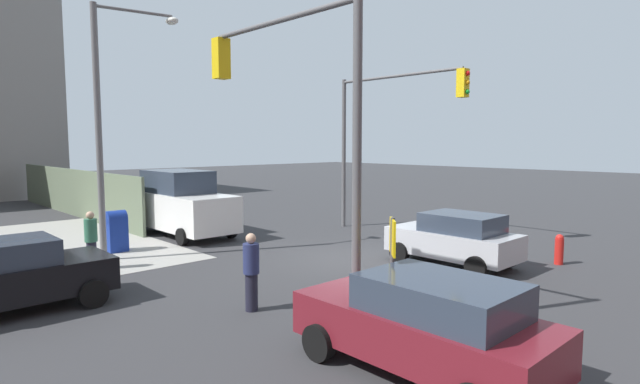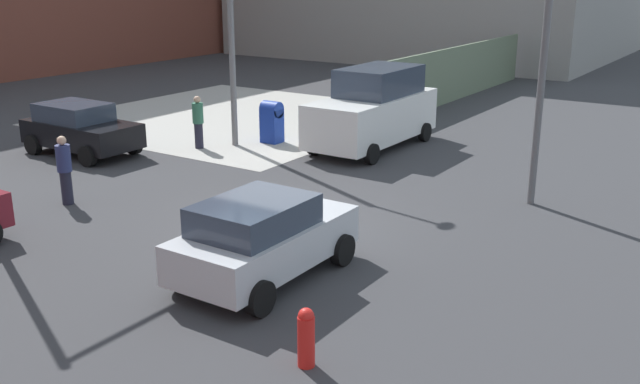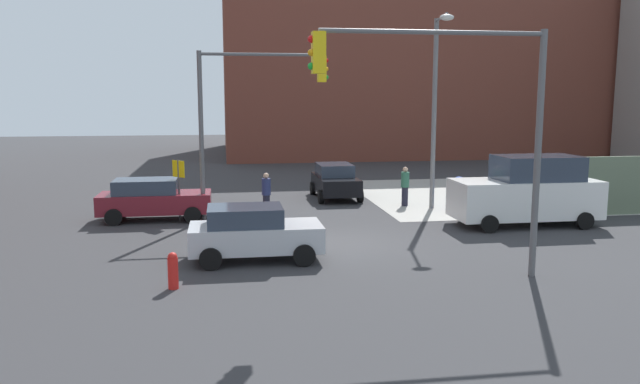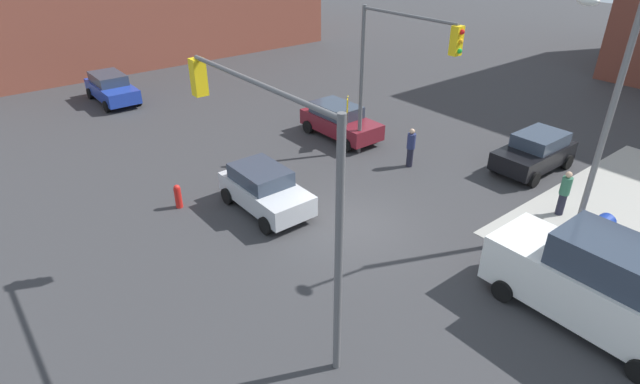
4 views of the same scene
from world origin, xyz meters
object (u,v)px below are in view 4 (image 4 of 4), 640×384
Objects in this scene: fire_hydrant at (178,196)px; sedan_blue at (111,88)px; van_white_delivery at (598,284)px; pedestrian_waiting at (564,192)px; coupe_maroon at (340,121)px; traffic_signal_nw_corner at (396,61)px; mailbox_blue at (599,235)px; street_lamp_corner at (606,104)px; pedestrian_crossing at (411,147)px; traffic_signal_se_corner at (273,160)px; sedan_black at (535,152)px; sedan_silver at (265,189)px.

fire_hydrant is 0.21× the size of sedan_blue.
van_white_delivery is 5.78m from pedestrian_waiting.
pedestrian_waiting reaches higher than sedan_blue.
fire_hydrant is 0.22× the size of coupe_maroon.
coupe_maroon is (-1.44, 9.17, 0.36)m from fire_hydrant.
traffic_signal_nw_corner reaches higher than fire_hydrant.
coupe_maroon is at bearing 98.93° from fire_hydrant.
van_white_delivery is (1.34, -3.20, 0.52)m from mailbox_blue.
street_lamp_corner reaches higher than van_white_delivery.
pedestrian_crossing is at bearing 23.01° from sedan_blue.
pedestrian_waiting is at bearing 79.22° from traffic_signal_se_corner.
traffic_signal_nw_corner reaches higher than pedestrian_crossing.
traffic_signal_se_corner is 11.81m from pedestrian_waiting.
sedan_blue is 23.18m from sedan_black.
pedestrian_crossing is at bearing 2.97° from coupe_maroon.
traffic_signal_nw_corner is at bearing 117.62° from traffic_signal_se_corner.
street_lamp_corner reaches higher than mailbox_blue.
coupe_maroon reaches higher than mailbox_blue.
traffic_signal_se_corner reaches higher than pedestrian_waiting.
sedan_black is at bearing 28.44° from sedan_blue.
traffic_signal_nw_corner is 7.28m from sedan_silver.
sedan_black is at bearing 67.85° from sedan_silver.
coupe_maroon is at bearing 29.17° from sedan_blue.
sedan_blue is 0.81× the size of van_white_delivery.
sedan_silver is at bearing -112.15° from sedan_black.
pedestrian_crossing reaches higher than pedestrian_waiting.
mailbox_blue is (4.09, 9.50, -3.91)m from traffic_signal_se_corner.
fire_hydrant is 0.24× the size of sedan_silver.
sedan_silver is 10.84m from pedestrian_waiting.
sedan_black reaches higher than fire_hydrant.
pedestrian_crossing is at bearing 160.39° from van_white_delivery.
pedestrian_waiting reaches higher than coupe_maroon.
street_lamp_corner is 4.59× the size of pedestrian_waiting.
pedestrian_waiting is (-0.94, 1.06, -3.79)m from street_lamp_corner.
traffic_signal_nw_corner is 6.91× the size of fire_hydrant.
street_lamp_corner reaches higher than sedan_black.
fire_hydrant is 0.54× the size of pedestrian_waiting.
pedestrian_waiting reaches higher than sedan_black.
sedan_silver is at bearing 0.83° from sedan_blue.
traffic_signal_nw_corner reaches higher than van_white_delivery.
pedestrian_crossing is 6.33m from pedestrian_waiting.
fire_hydrant is (-2.40, -8.70, -4.12)m from traffic_signal_nw_corner.
coupe_maroon is (-12.64, -0.03, 0.08)m from mailbox_blue.
coupe_maroon is (-7.98, -4.12, 0.00)m from sedan_black.
mailbox_blue is 0.26× the size of van_white_delivery.
mailbox_blue is 0.33× the size of coupe_maroon.
van_white_delivery reaches higher than sedan_blue.
traffic_signal_se_corner is at bearing -106.95° from street_lamp_corner.
pedestrian_waiting is (23.05, 8.46, 0.06)m from sedan_blue.
sedan_silver is 10.99m from van_white_delivery.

